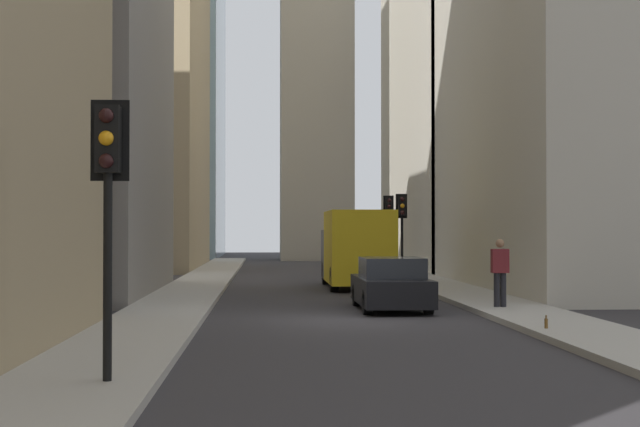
{
  "coord_description": "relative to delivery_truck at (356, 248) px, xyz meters",
  "views": [
    {
      "loc": [
        -22.16,
        1.94,
        2.15
      ],
      "look_at": [
        13.21,
        -0.09,
        2.77
      ],
      "focal_mm": 52.57,
      "sensor_mm": 36.0,
      "label": 1
    }
  ],
  "objects": [
    {
      "name": "sedan_black",
      "position": [
        -9.73,
        0.0,
        -0.8
      ],
      "size": [
        4.3,
        1.78,
        1.42
      ],
      "color": "black",
      "rests_on": "ground_plane"
    },
    {
      "name": "sidewalk_right",
      "position": [
        -12.51,
        5.9,
        -1.39
      ],
      "size": [
        90.0,
        2.2,
        0.14
      ],
      "primitive_type": "cube",
      "color": "#A8A399",
      "rests_on": "ground_plane"
    },
    {
      "name": "building_right_far",
      "position": [
        18.2,
        12.0,
        13.38
      ],
      "size": [
        16.02,
        10.0,
        29.68
      ],
      "color": "#9E8966",
      "rests_on": "ground_plane"
    },
    {
      "name": "discarded_bottle",
      "position": [
        -15.84,
        -2.37,
        -1.21
      ],
      "size": [
        0.07,
        0.07,
        0.27
      ],
      "color": "brown",
      "rests_on": "sidewalk_left"
    },
    {
      "name": "sidewalk_left",
      "position": [
        -12.51,
        -3.1,
        -1.39
      ],
      "size": [
        90.0,
        2.2,
        0.14
      ],
      "primitive_type": "cube",
      "color": "#A8A399",
      "rests_on": "ground_plane"
    },
    {
      "name": "traffic_light_midblock",
      "position": [
        7.24,
        -2.78,
        1.35
      ],
      "size": [
        0.43,
        0.52,
        3.65
      ],
      "color": "black",
      "rests_on": "sidewalk_left"
    },
    {
      "name": "traffic_light_far_junction",
      "position": [
        11.83,
        -2.79,
        1.42
      ],
      "size": [
        0.43,
        0.52,
        3.74
      ],
      "color": "black",
      "rests_on": "sidewalk_left"
    },
    {
      "name": "building_right_midfar",
      "position": [
        -3.55,
        11.99,
        7.61
      ],
      "size": [
        12.1,
        10.5,
        18.12
      ],
      "color": "gray",
      "rests_on": "ground_plane"
    },
    {
      "name": "church_spire",
      "position": [
        32.19,
        -0.22,
        16.08
      ],
      "size": [
        5.61,
        5.61,
        33.59
      ],
      "color": "#A8A091",
      "rests_on": "ground_plane"
    },
    {
      "name": "delivery_truck",
      "position": [
        0.0,
        0.0,
        0.0
      ],
      "size": [
        6.46,
        2.25,
        2.84
      ],
      "color": "yellow",
      "rests_on": "ground_plane"
    },
    {
      "name": "ground_plane",
      "position": [
        -12.51,
        1.4,
        -1.46
      ],
      "size": [
        135.0,
        135.0,
        0.0
      ],
      "primitive_type": "plane",
      "color": "#302D30"
    },
    {
      "name": "pedestrian",
      "position": [
        -10.49,
        -2.77,
        -0.35
      ],
      "size": [
        0.26,
        0.44,
        1.77
      ],
      "color": "black",
      "rests_on": "sidewalk_left"
    },
    {
      "name": "traffic_light_foreground",
      "position": [
        -22.04,
        5.46,
        1.45
      ],
      "size": [
        0.43,
        0.52,
        3.77
      ],
      "color": "black",
      "rests_on": "sidewalk_right"
    }
  ]
}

